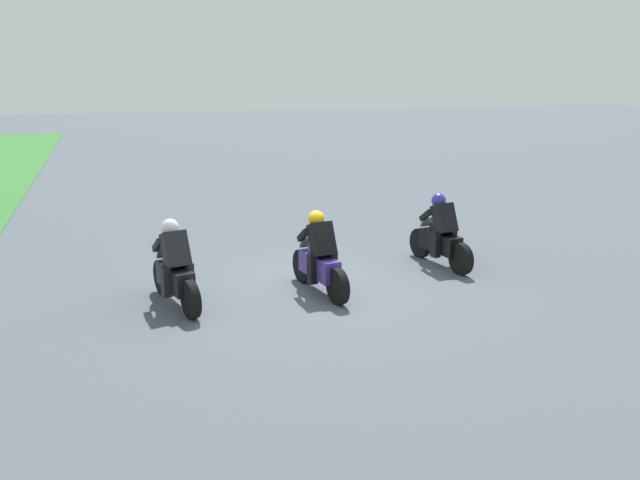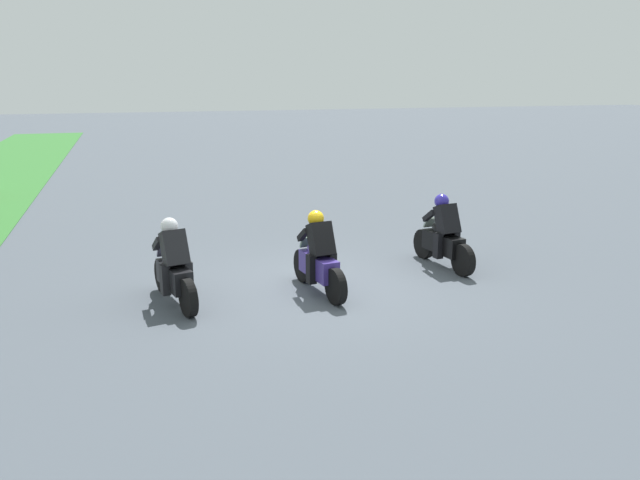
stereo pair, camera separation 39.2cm
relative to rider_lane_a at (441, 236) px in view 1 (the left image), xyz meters
The scene contains 4 objects.
ground_plane 2.93m from the rider_lane_a, 101.00° to the left, with size 120.00×120.00×0.00m, color #484F59.
rider_lane_a is the anchor object (origin of this frame).
rider_lane_b 3.03m from the rider_lane_a, 106.13° to the left, with size 2.04×0.60×1.51m.
rider_lane_c 5.52m from the rider_lane_a, 97.56° to the left, with size 2.02×0.67×1.51m.
Camera 1 is at (-10.94, 3.60, 3.88)m, focal length 36.20 mm.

